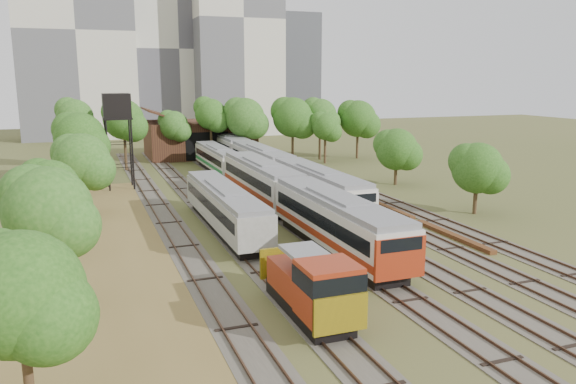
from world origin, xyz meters
name	(u,v)px	position (x,y,z in m)	size (l,w,h in m)	color
ground	(402,273)	(0.00, 0.00, 0.00)	(240.00, 240.00, 0.00)	#475123
dry_grass_patch	(99,267)	(-18.00, 8.00, 0.02)	(14.00, 60.00, 0.04)	brown
tracks	(268,196)	(-0.67, 25.00, 0.04)	(24.60, 80.00, 0.19)	#4C473D
railcar_red_set	(293,198)	(-2.00, 14.30, 2.12)	(3.24, 34.57, 4.02)	black
railcar_green_set	(262,162)	(2.00, 35.44, 2.02)	(3.08, 52.08, 3.81)	black
railcar_rear	(218,159)	(-2.00, 41.56, 1.76)	(2.69, 16.08, 3.32)	black
shunter_locomotive	(314,288)	(-8.00, -4.49, 1.73)	(2.75, 8.10, 3.59)	black
old_grey_coach	(225,207)	(-8.00, 14.04, 1.92)	(2.85, 18.00, 3.52)	black
water_tower	(117,109)	(-14.61, 35.14, 8.83)	(3.03, 3.03, 10.48)	black
rail_pile_near	(453,236)	(8.00, 5.66, 0.16)	(0.62, 9.31, 0.31)	#593319
rail_pile_far	(388,208)	(8.20, 15.78, 0.14)	(0.53, 8.46, 0.27)	#593319
maintenance_shed	(200,138)	(-1.00, 57.98, 2.91)	(16.45, 11.55, 7.58)	#341A13
tree_band_left	(69,166)	(-19.56, 18.40, 5.28)	(7.20, 55.44, 8.63)	#382616
tree_band_far	(242,118)	(3.38, 48.95, 6.45)	(45.29, 10.72, 9.42)	#382616
tree_band_right	(400,148)	(14.87, 24.90, 4.40)	(5.33, 36.99, 7.26)	#382616
tower_left	(75,32)	(-18.00, 95.00, 21.00)	(22.00, 16.00, 42.00)	beige
tower_centre	(172,50)	(2.00, 100.00, 18.00)	(20.00, 18.00, 36.00)	beige
tower_right	(233,21)	(14.00, 92.00, 24.00)	(18.00, 16.00, 48.00)	beige
tower_far_right	(291,70)	(34.00, 110.00, 14.00)	(12.00, 12.00, 28.00)	#3F4046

